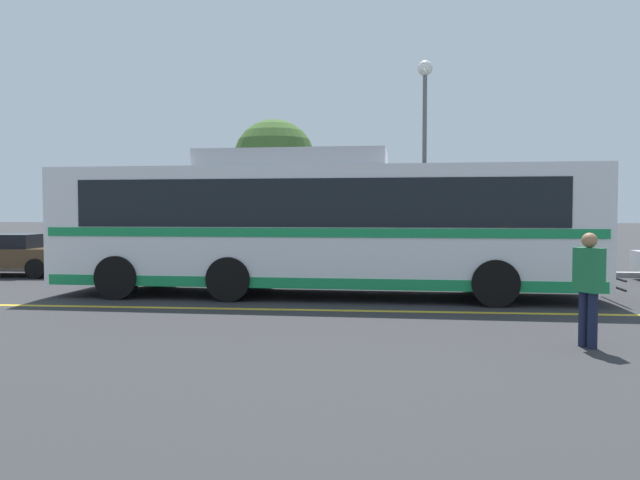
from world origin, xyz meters
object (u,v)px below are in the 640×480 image
Objects in this scene: transit_bus at (319,223)px; parked_car_3 at (506,256)px; parked_car_1 at (169,251)px; street_lamp at (425,121)px; pedestrian_0 at (589,282)px; parked_car_0 at (9,254)px; tree_0 at (274,161)px; parked_car_2 at (333,256)px.

transit_bus is 3.13× the size of parked_car_3.
street_lamp reaches higher than parked_car_1.
transit_bus is at bearing 10.72° from pedestrian_0.
pedestrian_0 reaches higher than parked_car_3.
street_lamp reaches higher than parked_car_0.
tree_0 reaches higher than transit_bus.
transit_bus is 2.97× the size of parked_car_0.
parked_car_3 is (10.12, -0.46, -0.05)m from parked_car_1.
pedestrian_0 is at bearing 177.37° from parked_car_3.
street_lamp reaches higher than pedestrian_0.
parked_car_0 is 9.18m from tree_0.
parked_car_1 is at bearing -166.14° from street_lamp.
street_lamp reaches higher than parked_car_3.
parked_car_0 is 2.58× the size of pedestrian_0.
tree_0 is at bearing 165.41° from street_lamp.
parked_car_2 is 5.15m from tree_0.
transit_bus is 6.99m from pedestrian_0.
parked_car_0 is 1.05× the size of parked_car_3.
parked_car_3 is 5.33m from street_lamp.
street_lamp reaches higher than transit_bus.
transit_bus reaches higher than parked_car_2.
transit_bus reaches higher than parked_car_0.
pedestrian_0 is (4.53, -9.29, 0.30)m from parked_car_2.
street_lamp is (-1.68, 11.23, 4.00)m from pedestrian_0.
parked_car_1 is (-5.09, 4.00, -0.95)m from transit_bus.
tree_0 is at bearing -70.01° from parked_car_0.
street_lamp is at bearing -21.35° from pedestrian_0.
parked_car_3 is at bearing -94.98° from parked_car_0.
parked_car_0 is 10.25m from parked_car_2.
pedestrian_0 is 14.63m from tree_0.
parked_car_0 is at bearing -108.40° from transit_bus.
street_lamp is at bearing -14.59° from tree_0.
parked_car_2 is at bearing -177.85° from transit_bus.
parked_car_2 is 1.15× the size of parked_car_3.
tree_0 is at bearing -139.79° from parked_car_2.
pedestrian_0 reaches higher than parked_car_2.
tree_0 is at bearing -159.99° from transit_bus.
transit_bus is 4.15m from parked_car_2.
parked_car_1 is at bearing -129.40° from tree_0.
transit_bus is 7.34m from street_lamp.
tree_0 is (2.72, 3.31, 3.04)m from parked_car_1.
parked_car_3 is at bearing -47.96° from street_lamp.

